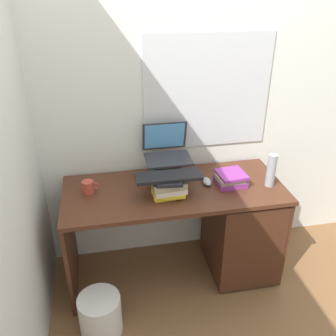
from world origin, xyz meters
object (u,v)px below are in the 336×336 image
at_px(laptop, 167,149).
at_px(book_stack_keyboard_riser, 168,186).
at_px(wastebasket, 100,315).
at_px(desk, 226,225).
at_px(computer_mouse, 207,181).
at_px(mug, 88,187).
at_px(water_bottle, 271,170).
at_px(book_stack_tall, 167,169).
at_px(keyboard, 169,176).
at_px(book_stack_side, 231,179).

bearing_deg(laptop, book_stack_keyboard_riser, -98.55).
relative_size(laptop, wastebasket, 1.13).
bearing_deg(wastebasket, desk, 23.01).
height_order(book_stack_keyboard_riser, computer_mouse, book_stack_keyboard_riser).
bearing_deg(mug, water_bottle, -6.31).
distance_m(mug, water_bottle, 1.22).
xyz_separation_m(desk, book_stack_tall, (-0.40, 0.16, 0.41)).
xyz_separation_m(mug, water_bottle, (1.21, -0.13, 0.07)).
height_order(keyboard, mug, keyboard).
bearing_deg(desk, mug, 175.41).
distance_m(desk, keyboard, 0.66).
distance_m(mug, wastebasket, 0.81).
relative_size(book_stack_side, computer_mouse, 1.96).
height_order(book_stack_side, laptop, laptop).
bearing_deg(book_stack_side, laptop, 152.56).
bearing_deg(book_stack_tall, wastebasket, -133.65).
height_order(desk, mug, mug).
distance_m(book_stack_tall, computer_mouse, 0.29).
distance_m(desk, computer_mouse, 0.39).
height_order(desk, book_stack_side, book_stack_side).
height_order(book_stack_side, wastebasket, book_stack_side).
height_order(desk, wastebasket, desk).
distance_m(book_stack_tall, keyboard, 0.24).
xyz_separation_m(book_stack_keyboard_riser, book_stack_side, (0.44, 0.06, -0.03)).
bearing_deg(computer_mouse, book_stack_side, -14.89).
distance_m(computer_mouse, wastebasket, 1.10).
bearing_deg(laptop, keyboard, -97.96).
xyz_separation_m(desk, book_stack_keyboard_riser, (-0.44, -0.06, 0.41)).
bearing_deg(book_stack_keyboard_riser, mug, 165.23).
bearing_deg(laptop, book_stack_side, -27.44).
height_order(book_stack_keyboard_riser, mug, book_stack_keyboard_riser).
bearing_deg(book_stack_tall, keyboard, -98.66).
xyz_separation_m(keyboard, mug, (-0.51, 0.14, -0.10)).
relative_size(book_stack_tall, mug, 2.01).
distance_m(laptop, keyboard, 0.28).
relative_size(desk, computer_mouse, 14.34).
bearing_deg(keyboard, wastebasket, -145.15).
bearing_deg(book_stack_side, water_bottle, -12.96).
xyz_separation_m(book_stack_keyboard_riser, keyboard, (0.00, -0.00, 0.08)).
relative_size(book_stack_keyboard_riser, wastebasket, 0.83).
bearing_deg(mug, computer_mouse, -2.41).
bearing_deg(water_bottle, laptop, 157.88).
height_order(book_stack_tall, book_stack_side, book_stack_tall).
bearing_deg(wastebasket, mug, 90.91).
bearing_deg(laptop, desk, -27.87).
xyz_separation_m(desk, laptop, (-0.40, 0.21, 0.55)).
distance_m(book_stack_keyboard_riser, laptop, 0.30).
bearing_deg(book_stack_keyboard_riser, water_bottle, -0.02).
relative_size(book_stack_tall, book_stack_side, 1.12).
relative_size(desk, water_bottle, 6.41).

